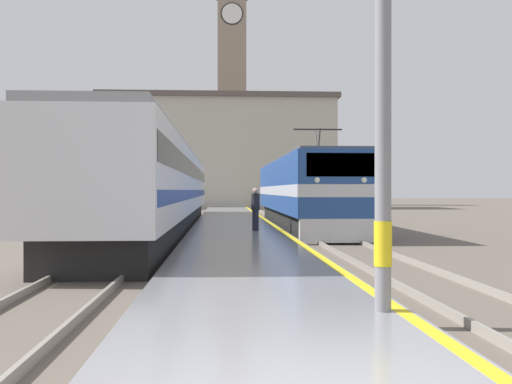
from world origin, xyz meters
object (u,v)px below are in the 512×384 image
object	(u,v)px
passenger_train	(164,187)
clock_tower	(232,83)
locomotive_train	(302,192)
person_on_platform	(255,208)

from	to	relation	value
passenger_train	clock_tower	size ratio (longest dim) A/B	1.15
locomotive_train	passenger_train	xyz separation A→B (m)	(-6.72, -1.10, 0.26)
locomotive_train	clock_tower	distance (m)	48.29
passenger_train	locomotive_train	bearing A→B (deg)	9.33
locomotive_train	person_on_platform	distance (m)	6.16
passenger_train	clock_tower	world-z (taller)	clock_tower
person_on_platform	passenger_train	bearing A→B (deg)	132.66
clock_tower	passenger_train	bearing A→B (deg)	-94.87
locomotive_train	person_on_platform	world-z (taller)	locomotive_train
locomotive_train	person_on_platform	bearing A→B (deg)	-115.51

